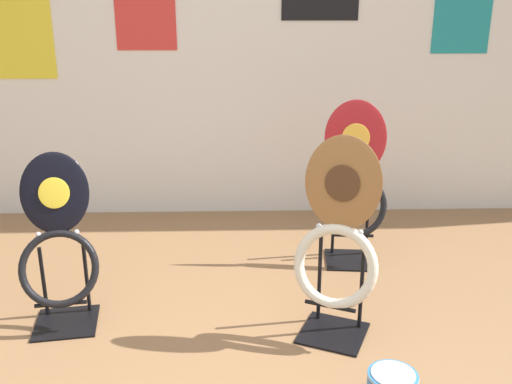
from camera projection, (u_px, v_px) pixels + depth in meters
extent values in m
cube|color=silver|center=(228.00, 22.00, 3.70)|extent=(8.00, 0.06, 2.60)
cube|color=red|center=(145.00, 3.00, 3.61)|extent=(0.39, 0.01, 0.58)
cube|color=yellow|center=(13.00, 29.00, 3.64)|extent=(0.50, 0.01, 0.62)
cube|color=black|center=(350.00, 260.00, 3.30)|extent=(0.30, 0.30, 0.01)
cylinder|color=black|center=(334.00, 216.00, 3.32)|extent=(0.02, 0.02, 0.46)
cylinder|color=black|center=(368.00, 217.00, 3.31)|extent=(0.02, 0.02, 0.46)
cylinder|color=black|center=(353.00, 235.00, 3.17)|extent=(0.22, 0.04, 0.02)
torus|color=black|center=(354.00, 205.00, 3.17)|extent=(0.38, 0.19, 0.36)
ellipsoid|color=#AD1E23|center=(356.00, 138.00, 3.14)|extent=(0.35, 0.11, 0.42)
ellipsoid|color=yellow|center=(356.00, 138.00, 3.13)|extent=(0.16, 0.04, 0.16)
sphere|color=silver|center=(337.00, 175.00, 3.18)|extent=(0.02, 0.02, 0.02)
sphere|color=silver|center=(371.00, 175.00, 3.17)|extent=(0.02, 0.02, 0.02)
cube|color=black|center=(67.00, 323.00, 2.66)|extent=(0.32, 0.32, 0.01)
cylinder|color=black|center=(43.00, 281.00, 2.67)|extent=(0.02, 0.02, 0.35)
cylinder|color=black|center=(87.00, 278.00, 2.70)|extent=(0.02, 0.02, 0.35)
cylinder|color=black|center=(61.00, 304.00, 2.54)|extent=(0.22, 0.05, 0.02)
torus|color=black|center=(59.00, 269.00, 2.55)|extent=(0.37, 0.22, 0.33)
ellipsoid|color=black|center=(55.00, 193.00, 2.55)|extent=(0.31, 0.16, 0.36)
ellipsoid|color=yellow|center=(54.00, 193.00, 2.53)|extent=(0.14, 0.06, 0.14)
sphere|color=silver|center=(38.00, 235.00, 2.55)|extent=(0.02, 0.02, 0.02)
sphere|color=silver|center=(77.00, 232.00, 2.58)|extent=(0.02, 0.02, 0.02)
cube|color=black|center=(333.00, 333.00, 2.58)|extent=(0.37, 0.37, 0.01)
cylinder|color=black|center=(320.00, 277.00, 2.62)|extent=(0.02, 0.02, 0.43)
cylinder|color=black|center=(362.00, 284.00, 2.55)|extent=(0.02, 0.02, 0.43)
cylinder|color=black|center=(330.00, 306.00, 2.45)|extent=(0.21, 0.11, 0.02)
torus|color=beige|center=(335.00, 266.00, 2.45)|extent=(0.40, 0.29, 0.37)
ellipsoid|color=#936033|center=(343.00, 183.00, 2.39)|extent=(0.33, 0.20, 0.41)
ellipsoid|color=#4C2D19|center=(342.00, 183.00, 2.38)|extent=(0.15, 0.08, 0.15)
sphere|color=silver|center=(319.00, 226.00, 2.47)|extent=(0.02, 0.02, 0.02)
sphere|color=silver|center=(361.00, 232.00, 2.41)|extent=(0.02, 0.02, 0.02)
torus|color=silver|center=(393.00, 376.00, 2.09)|extent=(0.19, 0.19, 0.01)
cylinder|color=#B2B2B7|center=(393.00, 374.00, 2.08)|extent=(0.16, 0.16, 0.00)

